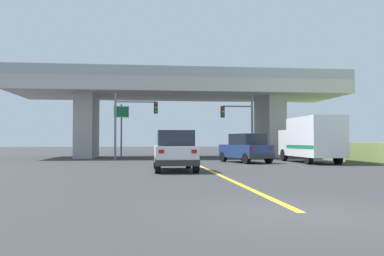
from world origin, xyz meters
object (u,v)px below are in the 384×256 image
(suv_crossing, at_px, (246,148))
(highway_sign, at_px, (121,120))
(suv_lead, at_px, (175,151))
(traffic_signal_farside, at_px, (130,117))
(traffic_signal_nearside, at_px, (241,120))
(box_truck, at_px, (311,139))
(sedan_oncoming, at_px, (170,146))

(suv_crossing, relative_size, highway_sign, 1.01)
(suv_lead, distance_m, highway_sign, 15.64)
(traffic_signal_farside, distance_m, highway_sign, 1.99)
(suv_lead, bearing_deg, traffic_signal_nearside, 63.77)
(box_truck, distance_m, sedan_oncoming, 19.35)
(traffic_signal_farside, relative_size, highway_sign, 1.16)
(suv_lead, height_order, suv_crossing, same)
(box_truck, bearing_deg, sedan_oncoming, 117.45)
(box_truck, height_order, sedan_oncoming, box_truck)
(sedan_oncoming, bearing_deg, traffic_signal_nearside, -62.28)
(box_truck, xyz_separation_m, sedan_oncoming, (-8.92, 17.16, -0.63))
(traffic_signal_farside, bearing_deg, suv_lead, -78.25)
(suv_crossing, relative_size, traffic_signal_farside, 0.87)
(suv_crossing, distance_m, sedan_oncoming, 17.10)
(box_truck, distance_m, highway_sign, 16.00)
(suv_lead, relative_size, box_truck, 0.67)
(highway_sign, bearing_deg, traffic_signal_nearside, -8.99)
(suv_crossing, height_order, box_truck, box_truck)
(traffic_signal_nearside, height_order, traffic_signal_farside, traffic_signal_farside)
(suv_lead, relative_size, traffic_signal_farside, 0.86)
(highway_sign, bearing_deg, sedan_oncoming, 62.27)
(sedan_oncoming, relative_size, traffic_signal_farside, 0.87)
(sedan_oncoming, distance_m, traffic_signal_nearside, 12.09)
(box_truck, height_order, traffic_signal_farside, traffic_signal_farside)
(suv_lead, relative_size, suv_crossing, 0.98)
(highway_sign, bearing_deg, traffic_signal_farside, -65.17)
(suv_lead, height_order, sedan_oncoming, same)
(suv_lead, relative_size, highway_sign, 0.99)
(box_truck, relative_size, traffic_signal_nearside, 1.31)
(traffic_signal_nearside, bearing_deg, box_truck, -62.99)
(traffic_signal_farside, bearing_deg, suv_crossing, -35.17)
(box_truck, relative_size, highway_sign, 1.49)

